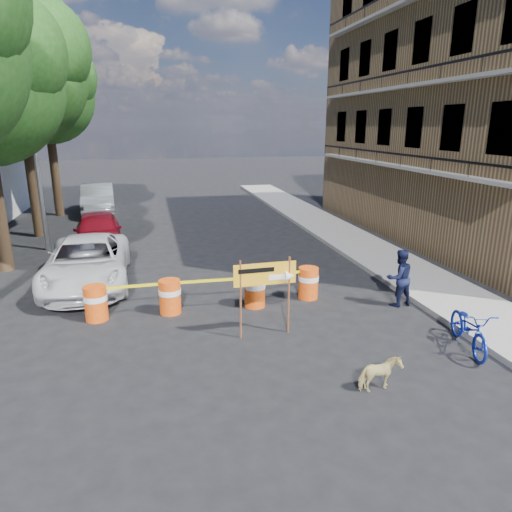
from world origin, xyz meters
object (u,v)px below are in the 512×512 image
sedan_silver (98,199)px  pedestrian (399,278)px  barrel_far_left (96,302)px  detour_sign (273,279)px  barrel_mid_left (170,296)px  barrel_mid_right (255,290)px  dog (380,374)px  sedan_red (98,231)px  barrel_far_right (308,282)px  suv_white (87,262)px  bicycle (472,309)px

sedan_silver → pedestrian: bearing=-65.0°
barrel_far_left → detour_sign: 4.58m
pedestrian → barrel_mid_left: bearing=-13.5°
barrel_mid_right → dog: barrel_mid_right is taller
sedan_red → detour_sign: bearing=-67.6°
barrel_mid_left → dog: 5.81m
barrel_far_right → detour_sign: detour_sign is taller
suv_white → sedan_silver: bearing=93.0°
pedestrian → suv_white: pedestrian is taller
barrel_far_right → pedestrian: size_ratio=0.57×
barrel_far_right → suv_white: size_ratio=0.17×
barrel_far_left → sedan_red: (-0.60, 7.10, 0.27)m
barrel_mid_left → barrel_far_right: size_ratio=1.00×
pedestrian → barrel_far_right: bearing=-31.2°
barrel_far_right → bicycle: (2.40, -3.70, 0.47)m
barrel_mid_left → sedan_silver: 15.59m
sedan_red → suv_white: bearing=-94.3°
detour_sign → sedan_red: bearing=115.9°
suv_white → sedan_red: sedan_red is taller
barrel_mid_left → sedan_silver: bearing=102.0°
dog → sedan_red: sedan_red is taller
barrel_mid_left → pedestrian: 6.14m
barrel_far_left → sedan_silver: 15.35m
barrel_far_right → pedestrian: pedestrian is taller
barrel_far_right → dog: (-0.27, -4.77, -0.14)m
barrel_far_left → barrel_mid_left: 1.84m
barrel_far_left → sedan_red: size_ratio=0.21×
dog → sedan_red: 13.10m
barrel_far_left → suv_white: suv_white is taller
detour_sign → sedan_silver: detour_sign is taller
dog → sedan_silver: 20.96m
barrel_mid_left → pedestrian: (6.07, -0.85, 0.32)m
barrel_far_left → sedan_red: 7.13m
barrel_far_left → sedan_red: bearing=94.8°
sedan_silver → barrel_far_right: bearing=-69.8°
suv_white → sedan_red: bearing=90.0°
barrel_mid_left → barrel_mid_right: bearing=-1.4°
detour_sign → barrel_mid_right: bearing=88.9°
dog → sedan_red: bearing=19.3°
barrel_far_left → pedestrian: size_ratio=0.57×
barrel_far_left → barrel_mid_left: (1.84, 0.03, 0.00)m
bicycle → pedestrian: bearing=109.6°
barrel_mid_left → barrel_mid_right: 2.25m
barrel_mid_left → suv_white: (-2.35, 2.80, 0.25)m
barrel_mid_left → barrel_mid_right: size_ratio=1.00×
barrel_mid_left → bicycle: (6.27, -3.49, 0.47)m
barrel_mid_right → suv_white: size_ratio=0.17×
barrel_mid_right → detour_sign: 2.00m
dog → barrel_far_right: bearing=-11.4°
barrel_far_right → dog: 4.78m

